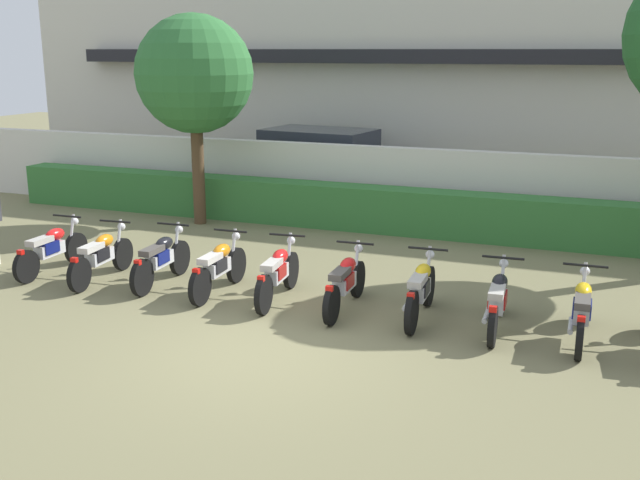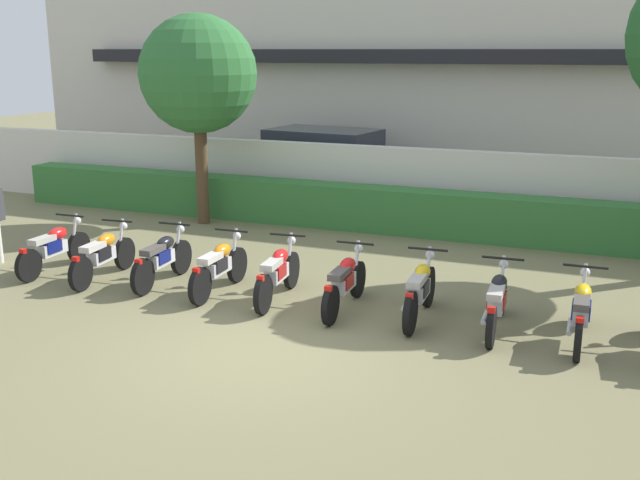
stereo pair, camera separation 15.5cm
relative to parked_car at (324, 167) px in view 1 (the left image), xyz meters
The scene contains 15 objects.
ground 9.88m from the parked_car, 74.11° to the right, with size 60.00×60.00×0.00m, color olive.
building 6.01m from the parked_car, 60.29° to the left, with size 25.79×6.50×6.99m.
compound_wall 3.21m from the parked_car, 32.93° to the right, with size 24.50×0.30×1.76m, color silver.
hedge_row 3.67m from the parked_car, 42.23° to the right, with size 19.60×0.70×0.96m, color #337033.
parked_car is the anchor object (origin of this frame).
tree_near_inspector 4.39m from the parked_car, 119.34° to the right, with size 2.58×2.58×4.63m.
motorcycle_in_row_0 7.92m from the parked_car, 106.74° to the right, with size 0.60×1.89×0.94m.
motorcycle_in_row_1 7.73m from the parked_car, 98.69° to the right, with size 0.60×1.92×0.95m.
motorcycle_in_row_2 7.48m from the parked_car, 90.60° to the right, with size 0.60×1.86×0.96m.
motorcycle_in_row_3 7.62m from the parked_car, 82.09° to the right, with size 0.60×1.87×0.96m.
motorcycle_in_row_4 7.80m from the parked_car, 74.47° to the right, with size 0.60×1.94×0.96m.
motorcycle_in_row_5 8.21m from the parked_car, 66.85° to the right, with size 0.60×1.92×0.95m.
motorcycle_in_row_6 8.71m from the parked_car, 59.74° to the right, with size 0.60×1.90×0.97m.
motorcycle_in_row_7 9.34m from the parked_car, 53.88° to the right, with size 0.60×1.91×0.94m.
motorcycle_in_row_8 10.06m from the parked_car, 48.83° to the right, with size 0.60×1.92×0.95m.
Camera 1 is at (4.07, -8.23, 3.85)m, focal length 41.86 mm.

